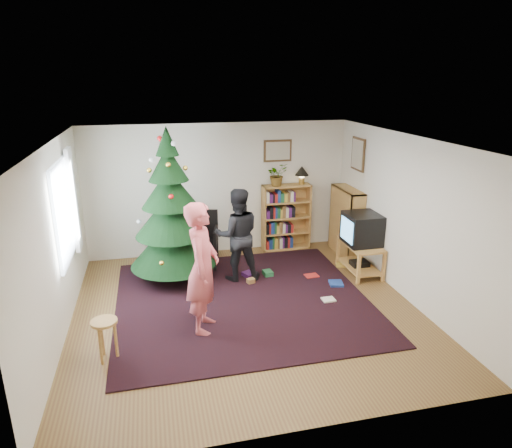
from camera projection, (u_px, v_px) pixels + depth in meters
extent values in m
plane|color=brown|center=(246.00, 310.00, 6.78)|extent=(5.00, 5.00, 0.00)
plane|color=white|center=(245.00, 141.00, 6.01)|extent=(5.00, 5.00, 0.00)
cube|color=silver|center=(219.00, 189.00, 8.71)|extent=(5.00, 0.02, 2.50)
cube|color=silver|center=(304.00, 318.00, 4.08)|extent=(5.00, 0.02, 2.50)
cube|color=silver|center=(56.00, 245.00, 5.86)|extent=(0.02, 5.00, 2.50)
cube|color=silver|center=(406.00, 218.00, 6.94)|extent=(0.02, 5.00, 2.50)
cube|color=black|center=(242.00, 300.00, 7.06)|extent=(3.80, 3.60, 0.02)
cube|color=silver|center=(63.00, 213.00, 6.34)|extent=(0.04, 1.20, 1.40)
cube|color=white|center=(74.00, 200.00, 7.00)|extent=(0.06, 0.35, 1.60)
cube|color=#4C3319|center=(278.00, 151.00, 8.72)|extent=(0.55, 0.03, 0.42)
cube|color=beige|center=(278.00, 151.00, 8.72)|extent=(0.47, 0.01, 0.34)
cube|color=#4C3319|center=(358.00, 154.00, 8.34)|extent=(0.03, 0.50, 0.60)
cube|color=beige|center=(358.00, 154.00, 8.34)|extent=(0.01, 0.42, 0.52)
cylinder|color=#3F2816|center=(174.00, 271.00, 7.78)|extent=(0.14, 0.14, 0.28)
cone|color=black|center=(173.00, 242.00, 7.61)|extent=(1.42, 1.42, 0.80)
cone|color=black|center=(171.00, 214.00, 7.46)|extent=(1.19, 1.19, 0.71)
cone|color=black|center=(169.00, 188.00, 7.32)|extent=(0.92, 0.92, 0.63)
cone|color=black|center=(168.00, 163.00, 7.20)|extent=(0.64, 0.64, 0.55)
cone|color=black|center=(167.00, 141.00, 7.09)|extent=(0.37, 0.37, 0.46)
cube|color=#C18C45|center=(286.00, 217.00, 9.03)|extent=(0.95, 0.30, 1.30)
cube|color=#C18C45|center=(287.00, 186.00, 8.84)|extent=(0.95, 0.30, 0.03)
cube|color=#C18C45|center=(346.00, 222.00, 8.74)|extent=(0.30, 0.95, 1.30)
cube|color=#C18C45|center=(348.00, 190.00, 8.54)|extent=(0.30, 0.95, 0.03)
cube|color=#C18C45|center=(361.00, 244.00, 7.91)|extent=(0.51, 0.93, 0.04)
cube|color=#C18C45|center=(359.00, 270.00, 7.54)|extent=(0.05, 0.05, 0.51)
cube|color=#C18C45|center=(384.00, 268.00, 7.64)|extent=(0.05, 0.05, 0.51)
cube|color=#C18C45|center=(338.00, 251.00, 8.34)|extent=(0.05, 0.05, 0.51)
cube|color=#C18C45|center=(361.00, 249.00, 8.44)|extent=(0.05, 0.05, 0.51)
cube|color=#C18C45|center=(359.00, 266.00, 8.03)|extent=(0.47, 0.89, 0.03)
cube|color=black|center=(359.00, 263.00, 8.02)|extent=(0.30, 0.25, 0.08)
cube|color=black|center=(362.00, 229.00, 7.82)|extent=(0.55, 0.61, 0.53)
cube|color=#58AFF0|center=(347.00, 230.00, 7.76)|extent=(0.01, 0.48, 0.38)
cube|color=black|center=(202.00, 243.00, 8.20)|extent=(0.66, 0.66, 0.05)
cube|color=black|center=(200.00, 224.00, 8.34)|extent=(0.55, 0.17, 0.55)
cube|color=black|center=(190.00, 261.00, 7.99)|extent=(0.06, 0.06, 0.45)
cube|color=black|center=(218.00, 259.00, 8.09)|extent=(0.06, 0.06, 0.45)
cube|color=black|center=(188.00, 251.00, 8.44)|extent=(0.06, 0.06, 0.45)
cube|color=black|center=(214.00, 249.00, 8.55)|extent=(0.06, 0.06, 0.45)
cylinder|color=#C18C45|center=(104.00, 322.00, 5.45)|extent=(0.32, 0.32, 0.04)
cylinder|color=#C18C45|center=(116.00, 340.00, 5.56)|extent=(0.04, 0.04, 0.49)
cylinder|color=#C18C45|center=(102.00, 337.00, 5.62)|extent=(0.04, 0.04, 0.49)
cylinder|color=#C18C45|center=(101.00, 346.00, 5.43)|extent=(0.04, 0.04, 0.49)
imported|color=#C85055|center=(203.00, 268.00, 6.01)|extent=(0.60, 0.75, 1.80)
imported|color=black|center=(237.00, 235.00, 7.59)|extent=(0.80, 0.64, 1.59)
imported|color=gray|center=(277.00, 175.00, 8.72)|extent=(0.48, 0.45, 0.43)
cylinder|color=#A57F33|center=(302.00, 181.00, 8.88)|extent=(0.11, 0.11, 0.11)
sphere|color=#FFD88C|center=(302.00, 175.00, 8.84)|extent=(0.11, 0.11, 0.11)
cone|color=black|center=(302.00, 171.00, 8.81)|extent=(0.27, 0.27, 0.18)
cube|color=#A51E19|center=(312.00, 275.00, 7.87)|extent=(0.20, 0.20, 0.08)
cube|color=navy|center=(336.00, 283.00, 7.56)|extent=(0.20, 0.20, 0.08)
cube|color=#1E592D|center=(268.00, 274.00, 7.91)|extent=(0.20, 0.20, 0.08)
cube|color=gold|center=(342.00, 263.00, 8.37)|extent=(0.20, 0.20, 0.08)
cube|color=brown|center=(251.00, 282.00, 7.61)|extent=(0.20, 0.20, 0.08)
cube|color=beige|center=(328.00, 299.00, 7.02)|extent=(0.20, 0.20, 0.08)
cube|color=#4C1959|center=(249.00, 275.00, 7.87)|extent=(0.20, 0.20, 0.08)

